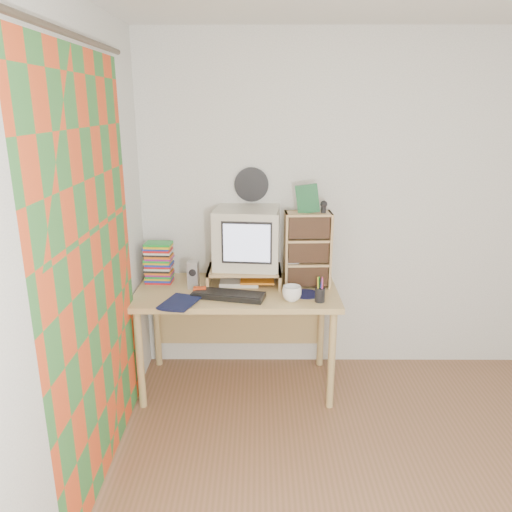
{
  "coord_description": "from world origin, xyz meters",
  "views": [
    {
      "loc": [
        -0.88,
        -1.89,
        1.99
      ],
      "look_at": [
        -0.9,
        1.33,
        1.01
      ],
      "focal_mm": 35.0,
      "sensor_mm": 36.0,
      "label": 1
    }
  ],
  "objects_px": {
    "crt_monitor": "(247,238)",
    "diary": "(166,299)",
    "mug": "(292,293)",
    "cd_rack": "(307,250)",
    "keyboard": "(228,295)",
    "dvd_stack": "(159,265)",
    "desk": "(237,304)"
  },
  "relations": [
    {
      "from": "crt_monitor",
      "to": "mug",
      "type": "relative_size",
      "value": 3.45
    },
    {
      "from": "keyboard",
      "to": "diary",
      "type": "relative_size",
      "value": 2.0
    },
    {
      "from": "desk",
      "to": "diary",
      "type": "xyz_separation_m",
      "value": [
        -0.45,
        -0.31,
        0.16
      ]
    },
    {
      "from": "desk",
      "to": "keyboard",
      "type": "xyz_separation_m",
      "value": [
        -0.05,
        -0.22,
        0.15
      ]
    },
    {
      "from": "cd_rack",
      "to": "crt_monitor",
      "type": "bearing_deg",
      "value": 167.51
    },
    {
      "from": "cd_rack",
      "to": "mug",
      "type": "relative_size",
      "value": 4.17
    },
    {
      "from": "keyboard",
      "to": "diary",
      "type": "height_order",
      "value": "diary"
    },
    {
      "from": "dvd_stack",
      "to": "mug",
      "type": "height_order",
      "value": "dvd_stack"
    },
    {
      "from": "mug",
      "to": "diary",
      "type": "distance_m",
      "value": 0.82
    },
    {
      "from": "dvd_stack",
      "to": "diary",
      "type": "distance_m",
      "value": 0.43
    },
    {
      "from": "crt_monitor",
      "to": "dvd_stack",
      "type": "bearing_deg",
      "value": -174.0
    },
    {
      "from": "keyboard",
      "to": "diary",
      "type": "xyz_separation_m",
      "value": [
        -0.4,
        -0.09,
        0.01
      ]
    },
    {
      "from": "crt_monitor",
      "to": "cd_rack",
      "type": "xyz_separation_m",
      "value": [
        0.42,
        -0.08,
        -0.06
      ]
    },
    {
      "from": "desk",
      "to": "cd_rack",
      "type": "relative_size",
      "value": 2.63
    },
    {
      "from": "crt_monitor",
      "to": "desk",
      "type": "bearing_deg",
      "value": -123.68
    },
    {
      "from": "diary",
      "to": "mug",
      "type": "bearing_deg",
      "value": 20.99
    },
    {
      "from": "keyboard",
      "to": "mug",
      "type": "height_order",
      "value": "mug"
    },
    {
      "from": "keyboard",
      "to": "dvd_stack",
      "type": "relative_size",
      "value": 1.82
    },
    {
      "from": "crt_monitor",
      "to": "diary",
      "type": "height_order",
      "value": "crt_monitor"
    },
    {
      "from": "crt_monitor",
      "to": "dvd_stack",
      "type": "distance_m",
      "value": 0.67
    },
    {
      "from": "desk",
      "to": "crt_monitor",
      "type": "relative_size",
      "value": 3.17
    },
    {
      "from": "desk",
      "to": "diary",
      "type": "height_order",
      "value": "diary"
    },
    {
      "from": "diary",
      "to": "cd_rack",
      "type": "bearing_deg",
      "value": 37.27
    },
    {
      "from": "crt_monitor",
      "to": "cd_rack",
      "type": "height_order",
      "value": "crt_monitor"
    },
    {
      "from": "cd_rack",
      "to": "diary",
      "type": "xyz_separation_m",
      "value": [
        -0.94,
        -0.32,
        -0.24
      ]
    },
    {
      "from": "cd_rack",
      "to": "mug",
      "type": "xyz_separation_m",
      "value": [
        -0.12,
        -0.29,
        -0.22
      ]
    },
    {
      "from": "crt_monitor",
      "to": "keyboard",
      "type": "relative_size",
      "value": 0.91
    },
    {
      "from": "keyboard",
      "to": "diary",
      "type": "distance_m",
      "value": 0.41
    },
    {
      "from": "dvd_stack",
      "to": "mug",
      "type": "bearing_deg",
      "value": -17.69
    },
    {
      "from": "dvd_stack",
      "to": "mug",
      "type": "relative_size",
      "value": 2.08
    },
    {
      "from": "crt_monitor",
      "to": "keyboard",
      "type": "height_order",
      "value": "crt_monitor"
    },
    {
      "from": "keyboard",
      "to": "dvd_stack",
      "type": "distance_m",
      "value": 0.61
    }
  ]
}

